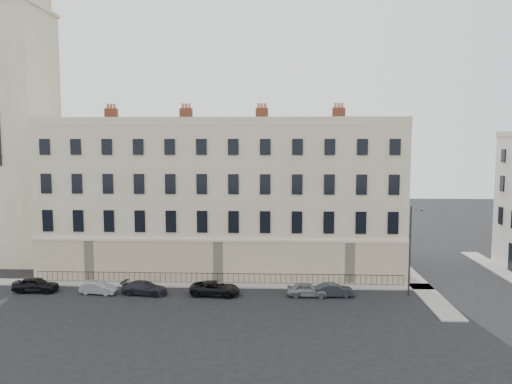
% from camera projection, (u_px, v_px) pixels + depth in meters
% --- Properties ---
extents(ground, '(160.00, 160.00, 0.00)m').
position_uv_depth(ground, '(281.00, 303.00, 41.81)').
color(ground, black).
rests_on(ground, ground).
extents(terrace, '(36.22, 12.22, 17.00)m').
position_uv_depth(terrace, '(225.00, 198.00, 53.21)').
color(terrace, '#C4B891').
rests_on(terrace, ground).
extents(church_tower, '(8.00, 8.13, 44.00)m').
position_uv_depth(church_tower, '(10.00, 95.00, 55.13)').
color(church_tower, '#C4B891').
rests_on(church_tower, ground).
extents(pavement_terrace, '(48.00, 2.00, 0.12)m').
position_uv_depth(pavement_terrace, '(175.00, 284.00, 47.19)').
color(pavement_terrace, gray).
rests_on(pavement_terrace, ground).
extents(pavement_east_return, '(2.00, 24.00, 0.12)m').
position_uv_depth(pavement_east_return, '(412.00, 278.00, 49.21)').
color(pavement_east_return, gray).
rests_on(pavement_east_return, ground).
extents(pavement_adjacent, '(2.00, 20.00, 0.12)m').
position_uv_depth(pavement_adjacent, '(506.00, 274.00, 50.79)').
color(pavement_adjacent, gray).
rests_on(pavement_adjacent, ground).
extents(railings, '(35.00, 0.04, 0.96)m').
position_uv_depth(railings, '(218.00, 278.00, 47.37)').
color(railings, black).
rests_on(railings, ground).
extents(car_a, '(3.97, 1.62, 1.35)m').
position_uv_depth(car_a, '(36.00, 285.00, 44.82)').
color(car_a, black).
rests_on(car_a, ground).
extents(car_b, '(3.41, 1.61, 1.08)m').
position_uv_depth(car_b, '(99.00, 288.00, 44.24)').
color(car_b, gray).
rests_on(car_b, ground).
extents(car_c, '(4.24, 2.17, 1.18)m').
position_uv_depth(car_c, '(145.00, 288.00, 44.09)').
color(car_c, black).
rests_on(car_c, ground).
extents(car_d, '(4.57, 2.36, 1.23)m').
position_uv_depth(car_d, '(215.00, 288.00, 43.85)').
color(car_d, black).
rests_on(car_d, ground).
extents(car_e, '(3.58, 1.55, 1.20)m').
position_uv_depth(car_e, '(307.00, 290.00, 43.52)').
color(car_e, slate).
rests_on(car_e, ground).
extents(car_f, '(3.57, 1.51, 1.15)m').
position_uv_depth(car_f, '(334.00, 290.00, 43.49)').
color(car_f, '#22272E').
rests_on(car_f, ground).
extents(streetlamp, '(0.81, 1.62, 7.93)m').
position_uv_depth(streetlamp, '(411.00, 247.00, 43.25)').
color(streetlamp, '#2D2C31').
rests_on(streetlamp, ground).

